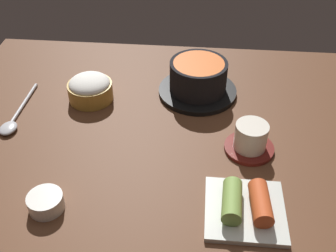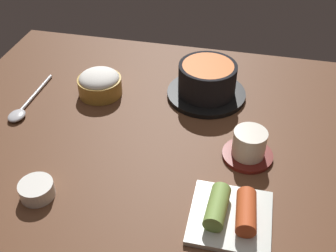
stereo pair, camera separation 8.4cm
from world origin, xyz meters
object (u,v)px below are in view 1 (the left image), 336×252
Objects in this scene: spoon at (13,120)px; kimchi_plate at (246,206)px; rice_bowl at (90,88)px; tea_cup_with_saucer at (250,139)px; stone_pot at (198,79)px; side_bowl_near at (46,202)px.

kimchi_plate is at bearing -22.56° from spoon.
tea_cup_with_saucer is (36.19, -14.57, -0.16)cm from rice_bowl.
stone_pot reaches higher than rice_bowl.
rice_bowl is 1.67× the size of side_bowl_near.
stone_pot reaches higher than tea_cup_with_saucer.
rice_bowl is 18.36cm from spoon.
tea_cup_with_saucer is 0.74× the size of kimchi_plate.
tea_cup_with_saucer is 51.38cm from spoon.
tea_cup_with_saucer reaches higher than side_bowl_near.
stone_pot reaches higher than side_bowl_near.
side_bowl_near is (-36.13, -18.56, -1.26)cm from tea_cup_with_saucer.
stone_pot is at bearing 56.59° from side_bowl_near.
kimchi_plate reaches higher than side_bowl_near.
rice_bowl is 39.01cm from tea_cup_with_saucer.
tea_cup_with_saucer is 0.51× the size of spoon.
rice_bowl is 0.53× the size of spoon.
stone_pot is 36.89cm from kimchi_plate.
spoon is at bearing -145.31° from rice_bowl.
tea_cup_with_saucer is at bearing -59.82° from stone_pot.
stone_pot is at bearing 20.62° from spoon.
rice_bowl is at bearing 90.10° from side_bowl_near.
stone_pot is 1.80× the size of rice_bowl.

